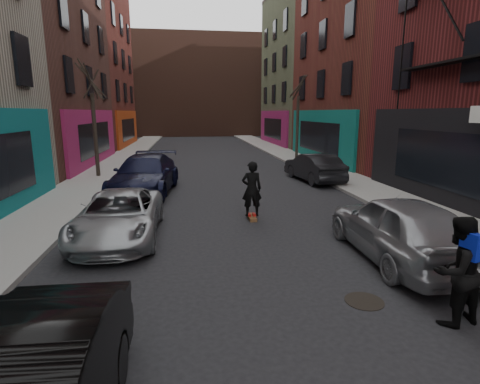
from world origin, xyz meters
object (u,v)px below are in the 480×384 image
object	(u,v)px
tree_left_far	(93,112)
manhole	(364,301)
tree_right_far	(298,110)
parked_right_far	(399,227)
skateboard	(252,217)
parked_left_far	(119,216)
parked_right_end	(314,167)
pedestrian	(457,271)
skateboarder	(252,189)
parked_left_end	(145,175)

from	to	relation	value
tree_left_far	manhole	bearing A→B (deg)	-61.42
tree_right_far	parked_right_far	size ratio (longest dim) A/B	1.50
skateboard	tree_left_far	bearing A→B (deg)	126.97
parked_left_far	parked_right_end	distance (m)	11.06
pedestrian	manhole	world-z (taller)	pedestrian
parked_right_end	skateboard	xyz separation A→B (m)	(-4.19, -6.22, -0.64)
tree_left_far	tree_right_far	bearing A→B (deg)	25.82
tree_left_far	parked_right_end	size ratio (longest dim) A/B	1.54
parked_right_end	manhole	world-z (taller)	parked_right_end
parked_left_far	skateboarder	bearing A→B (deg)	19.34
tree_right_far	pedestrian	size ratio (longest dim) A/B	3.78
parked_left_far	parked_right_end	world-z (taller)	parked_right_end
tree_right_far	tree_left_far	bearing A→B (deg)	-154.18
tree_right_far	pedestrian	bearing A→B (deg)	-99.67
parked_right_end	manhole	distance (m)	12.22
tree_left_far	parked_left_far	bearing A→B (deg)	-74.59
parked_right_end	pedestrian	xyz separation A→B (m)	(-1.99, -12.66, 0.21)
pedestrian	skateboarder	bearing A→B (deg)	-83.16
parked_left_end	parked_right_end	world-z (taller)	parked_left_end
tree_right_far	pedestrian	distance (m)	21.51
parked_right_end	skateboarder	size ratio (longest dim) A/B	2.39
tree_right_far	skateboard	bearing A→B (deg)	-111.60
parked_right_far	skateboarder	xyz separation A→B (m)	(-2.79, 3.79, 0.21)
parked_right_end	pedestrian	bearing A→B (deg)	74.10
parked_right_end	skateboard	size ratio (longest dim) A/B	5.27
parked_left_far	parked_right_end	bearing A→B (deg)	43.26
parked_left_end	skateboard	distance (m)	5.82
tree_left_far	skateboard	distance (m)	11.36
parked_left_end	skateboarder	xyz separation A→B (m)	(3.77, -4.37, 0.18)
skateboard	pedestrian	bearing A→B (deg)	-71.68
tree_right_far	skateboarder	size ratio (longest dim) A/B	3.85
parked_left_end	manhole	world-z (taller)	parked_left_end
skateboard	manhole	world-z (taller)	skateboard
tree_right_far	skateboard	distance (m)	16.10
parked_right_far	parked_right_end	distance (m)	10.11
parked_right_far	parked_right_end	size ratio (longest dim) A/B	1.08
parked_left_far	parked_left_end	distance (m)	5.73
tree_right_far	pedestrian	xyz separation A→B (m)	(-3.59, -21.05, -2.62)
tree_right_far	parked_right_end	world-z (taller)	tree_right_far
tree_right_far	parked_left_end	xyz separation A→B (m)	(-9.55, -10.24, -2.73)
tree_right_far	parked_right_end	xyz separation A→B (m)	(-1.60, -8.39, -2.84)
parked_left_far	skateboarder	xyz separation A→B (m)	(3.87, 1.36, 0.35)
parked_right_end	skateboarder	xyz separation A→B (m)	(-4.19, -6.22, 0.29)
tree_left_far	pedestrian	bearing A→B (deg)	-59.64
pedestrian	parked_right_far	bearing A→B (deg)	-114.55
tree_left_far	manhole	size ratio (longest dim) A/B	9.29
parked_left_far	skateboarder	distance (m)	4.11
skateboard	manhole	bearing A→B (deg)	-79.20
tree_left_far	tree_right_far	xyz separation A→B (m)	(12.40, 6.00, 0.15)
skateboarder	parked_left_end	bearing A→B (deg)	-49.79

